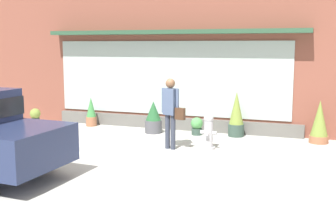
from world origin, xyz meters
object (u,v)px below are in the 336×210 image
object	(u,v)px
potted_plant_window_center	(319,122)
potted_plant_near_hydrant	(236,115)
potted_plant_trailing_edge	(35,116)
potted_plant_doorstep	(197,126)
potted_plant_window_right	(91,112)
fire_hydrant	(208,132)
pedestrian_with_handbag	(171,108)
potted_plant_low_front	(153,118)

from	to	relation	value
potted_plant_window_center	potted_plant_near_hydrant	distance (m)	2.14
potted_plant_trailing_edge	potted_plant_near_hydrant	xyz separation A→B (m)	(6.30, 0.38, 0.31)
potted_plant_doorstep	potted_plant_window_right	distance (m)	3.43
fire_hydrant	potted_plant_near_hydrant	distance (m)	1.71
pedestrian_with_handbag	potted_plant_window_center	xyz separation A→B (m)	(3.35, 1.87, -0.46)
potted_plant_near_hydrant	potted_plant_low_front	bearing A→B (deg)	-171.59
pedestrian_with_handbag	potted_plant_doorstep	xyz separation A→B (m)	(0.14, 1.77, -0.74)
potted_plant_low_front	potted_plant_window_center	distance (m)	4.45
pedestrian_with_handbag	potted_plant_window_right	bearing A→B (deg)	164.54
fire_hydrant	potted_plant_window_right	world-z (taller)	potted_plant_window_right
potted_plant_window_right	fire_hydrant	bearing A→B (deg)	-21.50
potted_plant_low_front	pedestrian_with_handbag	bearing A→B (deg)	-55.86
fire_hydrant	pedestrian_with_handbag	world-z (taller)	pedestrian_with_handbag
fire_hydrant	pedestrian_with_handbag	distance (m)	1.06
potted_plant_low_front	potted_plant_trailing_edge	size ratio (longest dim) A/B	1.80
potted_plant_trailing_edge	pedestrian_with_handbag	bearing A→B (deg)	-17.20
potted_plant_low_front	potted_plant_doorstep	bearing A→B (deg)	7.16
fire_hydrant	potted_plant_window_right	distance (m)	4.44
potted_plant_trailing_edge	potted_plant_window_right	world-z (taller)	potted_plant_window_right
potted_plant_window_center	potted_plant_window_right	world-z (taller)	potted_plant_window_center
potted_plant_doorstep	potted_plant_low_front	bearing A→B (deg)	-172.84
potted_plant_window_center	potted_plant_window_right	distance (m)	6.63
fire_hydrant	potted_plant_window_center	bearing A→B (deg)	32.26
potted_plant_trailing_edge	potted_plant_window_center	world-z (taller)	potted_plant_window_center
potted_plant_window_right	potted_plant_window_center	bearing A→B (deg)	-0.42
fire_hydrant	potted_plant_trailing_edge	distance (m)	6.07
potted_plant_doorstep	potted_plant_near_hydrant	xyz separation A→B (m)	(1.06, 0.18, 0.33)
potted_plant_window_right	potted_plant_low_front	bearing A→B (deg)	-8.02
pedestrian_with_handbag	potted_plant_doorstep	bearing A→B (deg)	100.23
potted_plant_doorstep	potted_plant_window_right	size ratio (longest dim) A/B	0.55
fire_hydrant	potted_plant_trailing_edge	bearing A→B (deg)	167.83
potted_plant_low_front	potted_plant_window_right	xyz separation A→B (m)	(-2.19, 0.31, -0.00)
potted_plant_trailing_edge	fire_hydrant	bearing A→B (deg)	-12.17
potted_plant_window_right	potted_plant_near_hydrant	bearing A→B (deg)	0.42
potted_plant_window_center	fire_hydrant	bearing A→B (deg)	-147.74
potted_plant_trailing_edge	potted_plant_window_right	xyz separation A→B (m)	(1.81, 0.35, 0.15)
potted_plant_low_front	potted_plant_trailing_edge	xyz separation A→B (m)	(-3.99, -0.04, -0.16)
potted_plant_doorstep	potted_plant_window_center	size ratio (longest dim) A/B	0.45
fire_hydrant	pedestrian_with_handbag	size ratio (longest dim) A/B	0.51
potted_plant_low_front	potted_plant_window_right	distance (m)	2.21
fire_hydrant	potted_plant_window_right	bearing A→B (deg)	158.50
fire_hydrant	potted_plant_doorstep	bearing A→B (deg)	115.55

